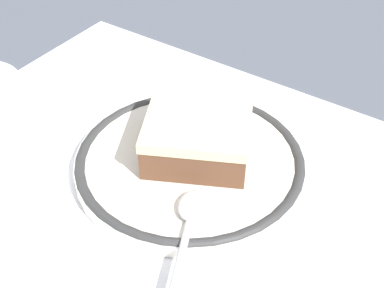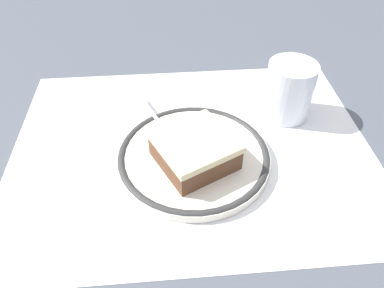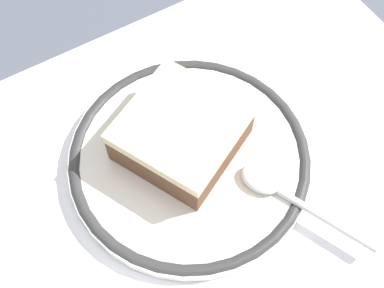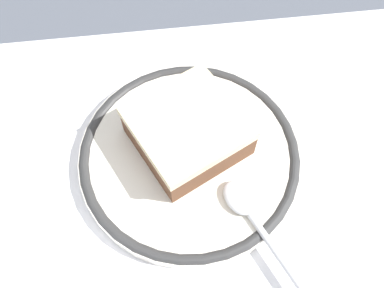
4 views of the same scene
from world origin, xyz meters
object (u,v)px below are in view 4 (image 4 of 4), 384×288
plate (192,156)px  cup (3,268)px  spoon (250,214)px  cake_slice (191,131)px

plate → cup: 0.20m
plate → cup: bearing=-149.2°
cup → spoon: bearing=7.5°
plate → spoon: bearing=-57.4°
cake_slice → plate: bearing=-94.2°
plate → spoon: spoon is taller
plate → cup: (-0.17, -0.10, 0.03)m
plate → cup: cup is taller
cake_slice → cup: (-0.17, -0.11, 0.01)m
plate → cup: size_ratio=2.38×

